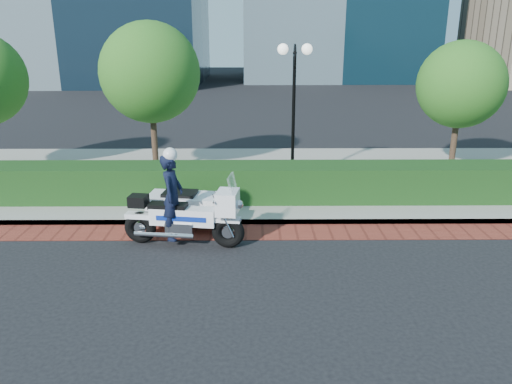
{
  "coord_description": "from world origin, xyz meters",
  "views": [
    {
      "loc": [
        -0.25,
        -9.82,
        4.7
      ],
      "look_at": [
        -0.16,
        1.62,
        1.0
      ],
      "focal_mm": 35.0,
      "sensor_mm": 36.0,
      "label": 1
    }
  ],
  "objects_px": {
    "tree_b": "(150,73)",
    "tree_c": "(461,85)",
    "police_motorcycle": "(183,207)",
    "lamppost": "(294,92)"
  },
  "relations": [
    {
      "from": "lamppost",
      "to": "tree_b",
      "type": "distance_m",
      "value": 4.71
    },
    {
      "from": "lamppost",
      "to": "tree_b",
      "type": "bearing_deg",
      "value": 163.89
    },
    {
      "from": "tree_b",
      "to": "police_motorcycle",
      "type": "xyz_separation_m",
      "value": [
        1.62,
        -5.33,
        -2.65
      ]
    },
    {
      "from": "tree_c",
      "to": "police_motorcycle",
      "type": "bearing_deg",
      "value": -147.55
    },
    {
      "from": "tree_b",
      "to": "tree_c",
      "type": "bearing_deg",
      "value": -0.0
    },
    {
      "from": "lamppost",
      "to": "tree_c",
      "type": "distance_m",
      "value": 5.65
    },
    {
      "from": "lamppost",
      "to": "tree_c",
      "type": "bearing_deg",
      "value": 13.3
    },
    {
      "from": "tree_c",
      "to": "police_motorcycle",
      "type": "distance_m",
      "value": 10.18
    },
    {
      "from": "tree_b",
      "to": "police_motorcycle",
      "type": "distance_m",
      "value": 6.17
    },
    {
      "from": "tree_c",
      "to": "tree_b",
      "type": "bearing_deg",
      "value": 180.0
    }
  ]
}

